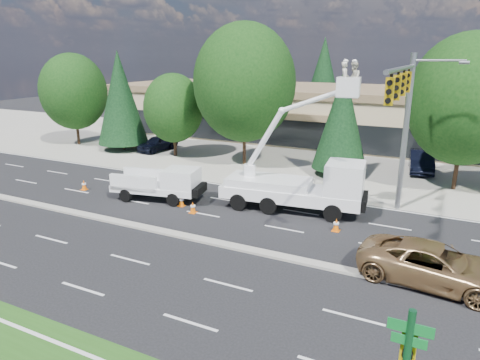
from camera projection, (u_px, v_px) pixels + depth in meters
The scene contains 23 objects.
ground at pixel (171, 234), 22.04m from camera, with size 140.00×140.00×0.00m, color black.
concrete_apron at pixel (297, 155), 39.25m from camera, with size 140.00×22.00×0.01m, color #99968B.
road_median at pixel (171, 233), 22.02m from camera, with size 120.00×0.55×0.12m, color #99968B.
strip_mall at pixel (328, 112), 47.04m from camera, with size 50.40×15.40×5.50m.
tree_front_a at pixel (74, 92), 42.76m from camera, with size 6.56×6.56×9.11m.
tree_front_b at pixel (120, 98), 40.31m from camera, with size 4.74×4.74×9.33m.
tree_front_c at pixel (173, 108), 37.97m from camera, with size 5.33×5.33×7.39m.
tree_front_d at pixel (244, 83), 34.33m from camera, with size 8.26×8.26×11.45m.
tree_front_e at pixel (342, 119), 31.61m from camera, with size 4.12×4.12×8.12m.
tree_front_f at pixel (466, 100), 27.73m from camera, with size 7.48×7.48×10.38m.
tree_back_a at pixel (232, 85), 64.55m from camera, with size 4.26×4.26×8.39m.
tree_back_b at pixel (323, 77), 58.20m from camera, with size 5.68×5.68×11.19m.
tree_back_c at pixel (435, 86), 52.51m from camera, with size 4.88×4.88×9.61m.
signal_mast at pixel (405, 112), 22.15m from camera, with size 2.76×10.16×9.00m.
utility_pickup at pixel (162, 187), 27.02m from camera, with size 5.78×3.06×2.11m.
bucket_truck at pixel (306, 180), 24.71m from camera, with size 8.68×3.43×8.66m.
traffic_cone_a at pixel (84, 185), 29.19m from camera, with size 0.40×0.40×0.70m.
traffic_cone_b at pixel (181, 201), 26.03m from camera, with size 0.40×0.40×0.70m.
traffic_cone_c at pixel (193, 207), 24.92m from camera, with size 0.40×0.40×0.70m.
traffic_cone_d at pixel (336, 225), 22.34m from camera, with size 0.40×0.40×0.70m.
minivan at pixel (434, 265), 17.09m from camera, with size 2.70×5.86×1.63m, color #9F794D.
parked_car_west at pixel (158, 143), 40.98m from camera, with size 1.76×4.37×1.49m, color black.
parked_car_east at pixel (421, 161), 33.68m from camera, with size 1.74×5.00×1.65m, color black.
Camera 1 is at (12.19, -16.69, 8.89)m, focal length 32.00 mm.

